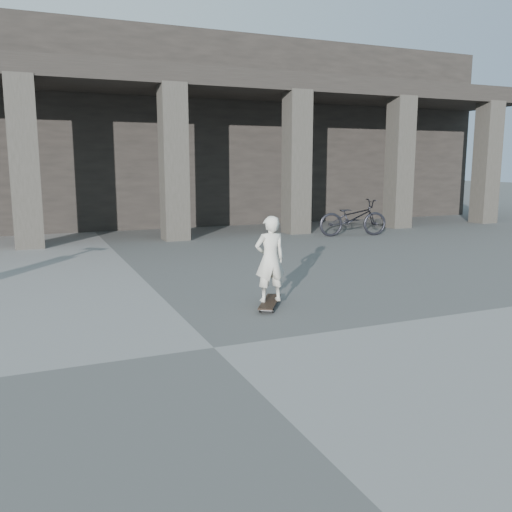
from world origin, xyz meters
name	(u,v)px	position (x,y,z in m)	size (l,w,h in m)	color
ground	(214,348)	(0.00, 0.00, 0.00)	(90.00, 90.00, 0.00)	#504F4D
colonnade	(80,132)	(0.00, 13.77, 3.03)	(28.00, 8.82, 6.00)	black
longboard	(270,302)	(1.27, 1.32, 0.07)	(0.64, 0.83, 0.09)	black
child	(270,259)	(1.27, 1.32, 0.69)	(0.44, 0.29, 1.20)	beige
bicycle	(353,218)	(6.51, 7.30, 0.51)	(0.67, 1.93, 1.02)	black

